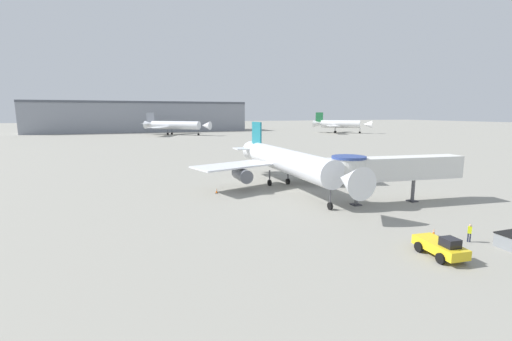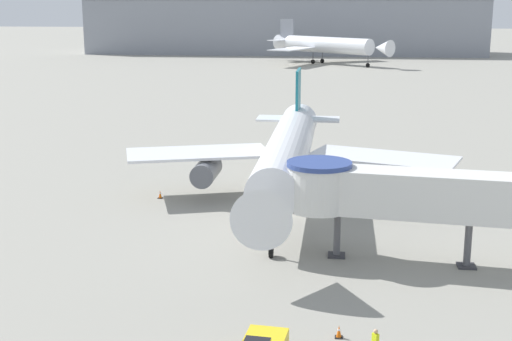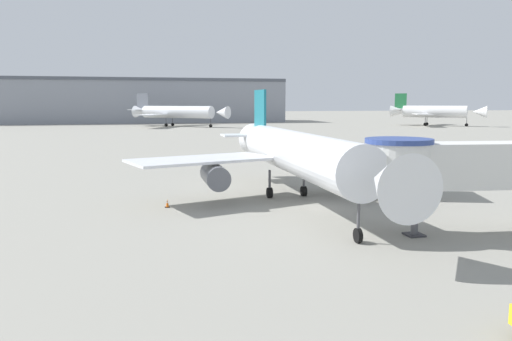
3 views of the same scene
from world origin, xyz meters
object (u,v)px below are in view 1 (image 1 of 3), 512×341
Objects in this scene: traffic_cone_apron_front at (434,232)px; background_jet_gray_tail at (174,125)px; traffic_cone_starboard_wing at (343,181)px; ground_crew_marshaller at (470,232)px; traffic_cone_port_wing at (217,191)px; background_jet_green_tail at (339,124)px; main_airplane at (285,161)px; jet_bridge at (388,168)px; pushback_tug_yellow at (441,247)px.

traffic_cone_apron_front is 156.15m from background_jet_gray_tail.
traffic_cone_starboard_wing is 26.21m from ground_crew_marshaller.
traffic_cone_port_wing is at bearing 173.85° from ground_crew_marshaller.
traffic_cone_port_wing is at bearing -179.09° from background_jet_green_tail.
background_jet_green_tail reaches higher than traffic_cone_port_wing.
main_airplane is 20.65× the size of ground_crew_marshaller.
main_airplane is 132.75m from background_jet_gray_tail.
traffic_cone_starboard_wing is at bearing 86.64° from jet_bridge.
traffic_cone_port_wing is at bearing 122.24° from traffic_cone_apron_front.
traffic_cone_starboard_wing is 0.97× the size of traffic_cone_apron_front.
traffic_cone_port_wing is (-11.41, 27.28, -0.52)m from pushback_tug_yellow.
background_jet_green_tail reaches higher than jet_bridge.
main_airplane is 27.25m from pushback_tug_yellow.
jet_bridge is 27.45× the size of traffic_cone_apron_front.
main_airplane is at bearing -139.99° from background_jet_gray_tail.
main_airplane is 147.03m from background_jet_green_tail.
traffic_cone_port_wing is (-10.53, 0.24, -3.76)m from main_airplane.
traffic_cone_starboard_wing is at bearing 0.04° from traffic_cone_port_wing.
background_jet_green_tail is at bearing 111.50° from ground_crew_marshaller.
background_jet_gray_tail is at bearing 85.56° from traffic_cone_port_wing.
traffic_cone_apron_front is at bearing -57.76° from traffic_cone_port_wing.
ground_crew_marshaller is at bearing -100.11° from traffic_cone_starboard_wing.
traffic_cone_apron_front is 2.86m from ground_crew_marshaller.
background_jet_gray_tail is at bearing 90.32° from main_airplane.
main_airplane is 54.32× the size of traffic_cone_starboard_wing.
traffic_cone_starboard_wing is 133.00m from background_jet_gray_tail.
jet_bridge is 0.53× the size of background_jet_gray_tail.
pushback_tug_yellow reaches higher than ground_crew_marshaller.
traffic_cone_apron_front is at bearing -104.79° from traffic_cone_starboard_wing.
main_airplane is at bearing 97.31° from pushback_tug_yellow.
traffic_cone_starboard_wing is (2.30, 12.64, -4.15)m from jet_bridge.
traffic_cone_apron_front is 0.39× the size of ground_crew_marshaller.
background_jet_gray_tail reaches higher than jet_bridge.
jet_bridge is 13.50m from traffic_cone_starboard_wing.
traffic_cone_port_wing is (-18.74, 12.62, -4.13)m from jet_bridge.
background_jet_gray_tail is at bearing 121.26° from background_jet_green_tail.
pushback_tug_yellow is 159.84m from background_jet_gray_tail.
background_jet_green_tail reaches higher than traffic_cone_starboard_wing.
jet_bridge is at bearing 68.88° from pushback_tug_yellow.
traffic_cone_starboard_wing is (9.63, 27.30, -0.54)m from pushback_tug_yellow.
pushback_tug_yellow is 7.03× the size of traffic_cone_starboard_wing.
traffic_cone_apron_front is 164.07m from background_jet_green_tail.
jet_bridge is 152.66m from background_jet_green_tail.
background_jet_gray_tail is (-88.29, 15.00, -0.03)m from background_jet_green_tail.
pushback_tug_yellow is 28.95m from traffic_cone_starboard_wing.
jet_bridge is 12.29m from traffic_cone_apron_front.
main_airplane reaches higher than ground_crew_marshaller.
main_airplane is at bearing -175.89° from background_jet_green_tail.
ground_crew_marshaller is (16.44, -25.78, 0.63)m from traffic_cone_port_wing.
traffic_cone_port_wing is at bearing -144.54° from background_jet_gray_tail.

